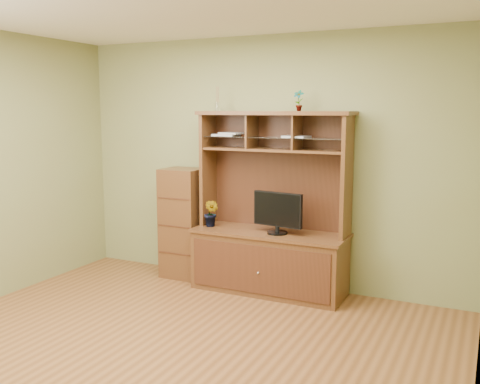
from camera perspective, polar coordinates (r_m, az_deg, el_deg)
The scene contains 8 objects.
room at distance 4.10m, azimuth -8.37°, elevation 0.78°, with size 4.54×4.04×2.74m.
media_hutch at distance 5.68m, azimuth 3.24°, elevation -5.44°, with size 1.66×0.61×1.90m.
monitor at distance 5.48m, azimuth 4.02°, elevation -2.14°, with size 0.54×0.21×0.43m.
orchid_plant at distance 5.82m, azimuth -3.07°, elevation -2.28°, with size 0.16×0.13×0.30m, color #305F20.
top_plant at distance 5.48m, azimuth 6.28°, elevation 9.68°, with size 0.11×0.08×0.21m, color #306F26.
reed_diffuser at distance 5.86m, azimuth -2.41°, elevation 9.63°, with size 0.05×0.05×0.26m.
magazines at distance 5.69m, azimuth 1.07°, elevation 6.10°, with size 1.07×0.23×0.04m.
side_cabinet at distance 6.19m, azimuth -6.05°, elevation -3.29°, with size 0.45×0.41×1.25m.
Camera 1 is at (2.28, -3.36, 1.91)m, focal length 40.00 mm.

